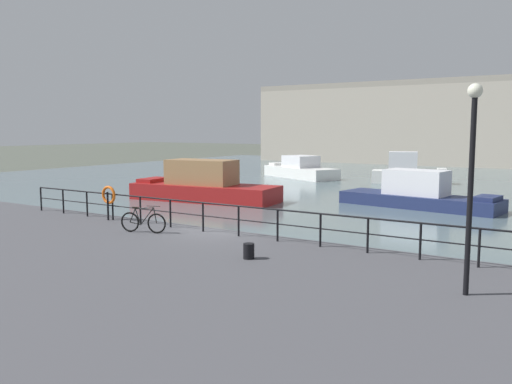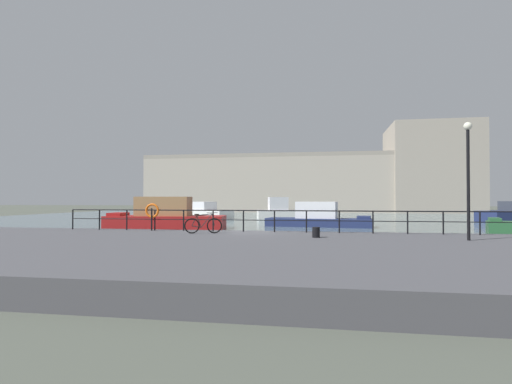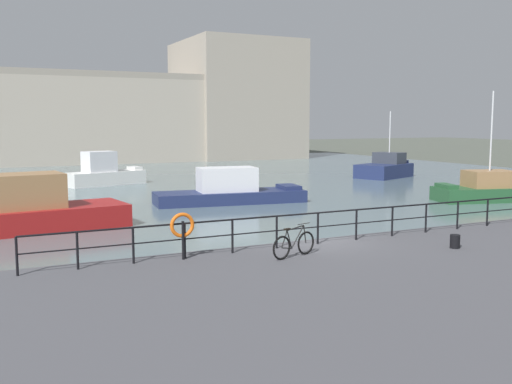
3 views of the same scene
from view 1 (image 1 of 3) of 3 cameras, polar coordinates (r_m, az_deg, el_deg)
name	(u,v)px [view 1 (image 1 of 3)]	position (r m, az deg, el deg)	size (l,w,h in m)	color
ground_plane	(221,248)	(19.99, -3.76, -6.02)	(240.00, 240.00, 0.00)	#4C5147
water_basin	(433,182)	(47.52, 18.41, 1.06)	(80.00, 60.00, 0.01)	slate
quay_promenade	(77,280)	(15.33, -18.53, -8.90)	(56.00, 13.00, 0.73)	#47474C
moored_red_daysailer	(419,195)	(31.52, 16.98, -0.26)	(9.13, 3.72, 2.11)	navy
moored_small_launch	(408,172)	(45.39, 15.88, 2.09)	(6.20, 3.42, 2.57)	white
moored_harbor_tender	(203,186)	(33.16, -5.68, 0.67)	(9.58, 4.08, 2.53)	maroon
moored_white_yacht	(300,170)	(48.93, 4.75, 2.40)	(8.31, 5.81, 2.01)	white
quay_railing	(239,215)	(18.36, -1.87, -2.48)	(21.82, 0.07, 1.08)	black
parked_bicycle	(143,222)	(19.45, -11.95, -3.14)	(1.71, 0.56, 0.98)	black
mooring_bollard	(249,251)	(15.28, -0.78, -6.32)	(0.32, 0.32, 0.44)	black
life_ring_stand	(109,196)	(22.42, -15.46, -0.43)	(0.75, 0.16, 1.40)	black
quay_lamp_post	(472,162)	(12.47, 22.03, 3.00)	(0.32, 0.32, 4.64)	black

